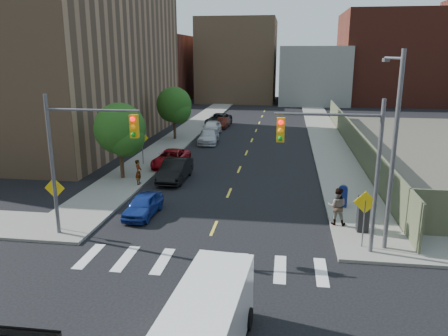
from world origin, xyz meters
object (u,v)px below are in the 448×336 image
(parked_car_blue, at_px, (143,205))
(parked_car_black, at_px, (175,170))
(parked_car_white, at_px, (212,128))
(parked_car_silver, at_px, (209,137))
(pedestrian_west, at_px, (139,172))
(parked_car_maroon, at_px, (223,123))
(pedestrian_east, at_px, (337,206))
(parked_car_red, at_px, (171,159))
(mailbox, at_px, (343,196))
(parked_car_grey, at_px, (218,120))
(cargo_van, at_px, (210,318))
(payphone, at_px, (363,214))

(parked_car_blue, xyz_separation_m, parked_car_black, (0.01, 7.08, 0.15))
(parked_car_white, bearing_deg, parked_car_black, -88.69)
(parked_car_silver, height_order, parked_car_white, parked_car_white)
(parked_car_black, height_order, parked_car_silver, parked_car_black)
(parked_car_silver, height_order, pedestrian_west, pedestrian_west)
(parked_car_blue, bearing_deg, parked_car_maroon, 92.59)
(pedestrian_east, bearing_deg, parked_car_red, -36.39)
(mailbox, bearing_deg, parked_car_grey, 124.15)
(parked_car_blue, bearing_deg, cargo_van, -59.60)
(parked_car_maroon, distance_m, parked_car_grey, 1.50)
(cargo_van, distance_m, mailbox, 14.63)
(parked_car_black, xyz_separation_m, mailbox, (11.13, -4.36, 0.01))
(parked_car_white, height_order, parked_car_grey, parked_car_white)
(parked_car_blue, bearing_deg, pedestrian_east, 1.84)
(parked_car_blue, relative_size, parked_car_grey, 0.66)
(mailbox, bearing_deg, pedestrian_east, -90.55)
(parked_car_grey, xyz_separation_m, pedestrian_east, (11.22, -31.70, 0.37))
(payphone, bearing_deg, cargo_van, -125.38)
(mailbox, bearing_deg, parked_car_black, 170.42)
(mailbox, bearing_deg, pedestrian_west, -179.44)
(parked_car_red, xyz_separation_m, parked_car_grey, (0.58, 20.75, 0.09))
(cargo_van, distance_m, pedestrian_west, 18.00)
(parked_car_blue, distance_m, pedestrian_west, 5.76)
(parked_car_white, bearing_deg, parked_car_red, -93.36)
(mailbox, xyz_separation_m, pedestrian_west, (-13.23, 2.63, 0.22))
(parked_car_maroon, height_order, pedestrian_west, pedestrian_west)
(parked_car_black, bearing_deg, parked_car_red, 109.98)
(parked_car_blue, height_order, parked_car_white, parked_car_white)
(parked_car_grey, height_order, pedestrian_east, pedestrian_east)
(parked_car_red, distance_m, pedestrian_east, 16.10)
(mailbox, bearing_deg, cargo_van, -99.93)
(cargo_van, relative_size, payphone, 2.73)
(parked_car_grey, height_order, mailbox, parked_car_grey)
(parked_car_silver, distance_m, pedestrian_west, 15.43)
(mailbox, distance_m, pedestrian_east, 2.95)
(cargo_van, relative_size, pedestrian_east, 2.56)
(pedestrian_west, relative_size, pedestrian_east, 0.86)
(cargo_van, xyz_separation_m, pedestrian_west, (-7.81, 16.21, -0.19))
(parked_car_maroon, bearing_deg, parked_car_black, -87.06)
(mailbox, distance_m, payphone, 3.70)
(parked_car_red, height_order, parked_car_white, parked_car_white)
(parked_car_blue, distance_m, parked_car_white, 25.41)
(cargo_van, height_order, pedestrian_east, cargo_van)
(mailbox, xyz_separation_m, pedestrian_east, (-0.63, -2.86, 0.36))
(parked_car_black, relative_size, cargo_van, 0.92)
(parked_car_black, distance_m, cargo_van, 18.83)
(parked_car_white, height_order, parked_car_maroon, parked_car_white)
(parked_car_silver, bearing_deg, payphone, -65.13)
(parked_car_grey, xyz_separation_m, pedestrian_west, (-1.38, -26.21, 0.24))
(parked_car_maroon, bearing_deg, parked_car_silver, -87.06)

